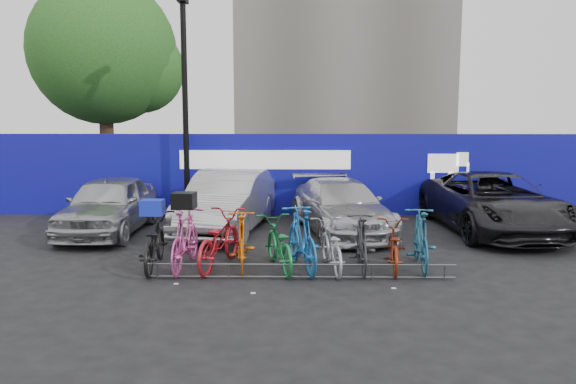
{
  "coord_description": "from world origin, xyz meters",
  "views": [
    {
      "loc": [
        -0.08,
        -10.45,
        2.98
      ],
      "look_at": [
        -0.27,
        2.0,
        1.24
      ],
      "focal_mm": 35.0,
      "sensor_mm": 36.0,
      "label": 1
    }
  ],
  "objects_px": {
    "bike_1": "(185,239)",
    "bike_4": "(279,244)",
    "bike_0": "(154,242)",
    "bike_3": "(242,241)",
    "bike_rack": "(301,271)",
    "tree": "(110,55)",
    "car_0": "(109,205)",
    "car_3": "(493,203)",
    "car_1": "(228,201)",
    "car_2": "(341,206)",
    "bike_8": "(393,246)",
    "bike_9": "(421,239)",
    "bike_7": "(362,243)",
    "bike_2": "(219,240)",
    "bike_5": "(302,239)",
    "bike_6": "(331,246)",
    "lamppost": "(185,103)"
  },
  "relations": [
    {
      "from": "car_1",
      "to": "car_2",
      "type": "relative_size",
      "value": 1.03
    },
    {
      "from": "bike_1",
      "to": "bike_4",
      "type": "bearing_deg",
      "value": -177.51
    },
    {
      "from": "lamppost",
      "to": "bike_1",
      "type": "height_order",
      "value": "lamppost"
    },
    {
      "from": "car_1",
      "to": "bike_1",
      "type": "relative_size",
      "value": 2.37
    },
    {
      "from": "bike_3",
      "to": "bike_5",
      "type": "distance_m",
      "value": 1.16
    },
    {
      "from": "bike_rack",
      "to": "bike_8",
      "type": "bearing_deg",
      "value": 21.07
    },
    {
      "from": "car_1",
      "to": "bike_9",
      "type": "relative_size",
      "value": 2.4
    },
    {
      "from": "bike_0",
      "to": "bike_1",
      "type": "height_order",
      "value": "bike_1"
    },
    {
      "from": "car_2",
      "to": "car_3",
      "type": "xyz_separation_m",
      "value": [
        3.85,
        0.09,
        0.09
      ]
    },
    {
      "from": "car_1",
      "to": "bike_9",
      "type": "bearing_deg",
      "value": -32.16
    },
    {
      "from": "bike_9",
      "to": "car_3",
      "type": "bearing_deg",
      "value": -121.31
    },
    {
      "from": "bike_rack",
      "to": "car_3",
      "type": "height_order",
      "value": "car_3"
    },
    {
      "from": "car_3",
      "to": "bike_6",
      "type": "relative_size",
      "value": 2.98
    },
    {
      "from": "bike_1",
      "to": "bike_9",
      "type": "height_order",
      "value": "bike_1"
    },
    {
      "from": "bike_6",
      "to": "car_0",
      "type": "bearing_deg",
      "value": -39.51
    },
    {
      "from": "tree",
      "to": "car_3",
      "type": "height_order",
      "value": "tree"
    },
    {
      "from": "bike_4",
      "to": "bike_8",
      "type": "height_order",
      "value": "bike_4"
    },
    {
      "from": "car_2",
      "to": "bike_1",
      "type": "distance_m",
      "value": 4.77
    },
    {
      "from": "tree",
      "to": "bike_4",
      "type": "relative_size",
      "value": 4.09
    },
    {
      "from": "bike_1",
      "to": "car_1",
      "type": "bearing_deg",
      "value": -92.88
    },
    {
      "from": "bike_0",
      "to": "bike_3",
      "type": "distance_m",
      "value": 1.7
    },
    {
      "from": "lamppost",
      "to": "car_1",
      "type": "xyz_separation_m",
      "value": [
        1.36,
        -1.71,
        -2.5
      ]
    },
    {
      "from": "car_3",
      "to": "bike_2",
      "type": "distance_m",
      "value": 7.35
    },
    {
      "from": "car_1",
      "to": "bike_7",
      "type": "relative_size",
      "value": 2.6
    },
    {
      "from": "bike_6",
      "to": "bike_7",
      "type": "bearing_deg",
      "value": 172.31
    },
    {
      "from": "car_2",
      "to": "bike_7",
      "type": "height_order",
      "value": "car_2"
    },
    {
      "from": "tree",
      "to": "car_0",
      "type": "bearing_deg",
      "value": -73.45
    },
    {
      "from": "lamppost",
      "to": "bike_3",
      "type": "xyz_separation_m",
      "value": [
        2.07,
        -5.27,
        -2.72
      ]
    },
    {
      "from": "bike_2",
      "to": "car_2",
      "type": "bearing_deg",
      "value": -115.1
    },
    {
      "from": "car_3",
      "to": "bike_1",
      "type": "distance_m",
      "value": 7.96
    },
    {
      "from": "car_3",
      "to": "bike_4",
      "type": "relative_size",
      "value": 2.82
    },
    {
      "from": "lamppost",
      "to": "bike_5",
      "type": "bearing_deg",
      "value": -58.96
    },
    {
      "from": "bike_rack",
      "to": "bike_9",
      "type": "bearing_deg",
      "value": 17.87
    },
    {
      "from": "car_0",
      "to": "car_3",
      "type": "height_order",
      "value": "car_3"
    },
    {
      "from": "car_3",
      "to": "bike_3",
      "type": "xyz_separation_m",
      "value": [
        -6.03,
        -3.51,
        -0.2
      ]
    },
    {
      "from": "tree",
      "to": "bike_9",
      "type": "distance_m",
      "value": 14.18
    },
    {
      "from": "bike_3",
      "to": "bike_4",
      "type": "distance_m",
      "value": 0.72
    },
    {
      "from": "bike_0",
      "to": "bike_8",
      "type": "distance_m",
      "value": 4.62
    },
    {
      "from": "bike_rack",
      "to": "bike_0",
      "type": "bearing_deg",
      "value": 166.15
    },
    {
      "from": "tree",
      "to": "car_0",
      "type": "relative_size",
      "value": 1.84
    },
    {
      "from": "bike_rack",
      "to": "bike_4",
      "type": "xyz_separation_m",
      "value": [
        -0.42,
        0.66,
        0.34
      ]
    },
    {
      "from": "bike_2",
      "to": "bike_4",
      "type": "xyz_separation_m",
      "value": [
        1.17,
        -0.14,
        -0.05
      ]
    },
    {
      "from": "bike_4",
      "to": "bike_7",
      "type": "relative_size",
      "value": 1.06
    },
    {
      "from": "car_2",
      "to": "bike_2",
      "type": "xyz_separation_m",
      "value": [
        -2.64,
        -3.35,
        -0.11
      ]
    },
    {
      "from": "bike_5",
      "to": "bike_8",
      "type": "relative_size",
      "value": 1.16
    },
    {
      "from": "car_1",
      "to": "bike_1",
      "type": "distance_m",
      "value": 3.64
    },
    {
      "from": "car_1",
      "to": "car_3",
      "type": "distance_m",
      "value": 6.74
    },
    {
      "from": "bike_rack",
      "to": "bike_7",
      "type": "height_order",
      "value": "bike_7"
    },
    {
      "from": "car_3",
      "to": "bike_7",
      "type": "xyz_separation_m",
      "value": [
        -3.73,
        -3.62,
        -0.21
      ]
    },
    {
      "from": "bike_7",
      "to": "bike_8",
      "type": "distance_m",
      "value": 0.63
    }
  ]
}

